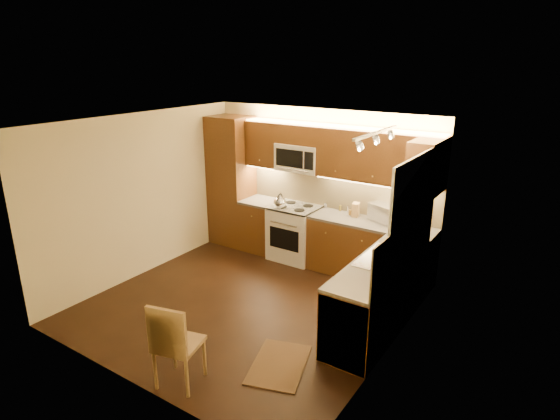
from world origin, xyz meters
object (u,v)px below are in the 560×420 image
Objects in this scene: stove at (295,233)px; soap_bottle at (424,236)px; sink at (385,253)px; dining_chair at (179,342)px; knife_block at (356,210)px; microwave at (300,157)px; kettle at (280,201)px; toaster_oven at (386,213)px.

soap_bottle is (2.24, -0.34, 0.53)m from stove.
sink is 2.65m from dining_chair.
knife_block is 1.15× the size of soap_bottle.
microwave reaches higher than dining_chair.
sink is at bearing 45.43° from dining_chair.
microwave is at bearing 86.75° from dining_chair.
dining_chair is at bearing -80.73° from kettle.
stove is 1.16m from knife_block.
toaster_oven is at bearing 2.35° from microwave.
soap_bottle is (0.24, 0.79, 0.02)m from sink.
microwave is 2.40m from soap_bottle.
microwave reaches higher than knife_block.
toaster_oven is at bearing 7.39° from kettle.
toaster_oven is at bearing 111.22° from sink.
knife_block is 1.32m from soap_bottle.
microwave is 3.78m from dining_chair.
microwave reaches higher than toaster_oven.
knife_block is 3.58m from dining_chair.
toaster_oven is 2.37× the size of soap_bottle.
dining_chair is at bearing -107.66° from knife_block.
dining_chair is at bearing -80.98° from toaster_oven.
stove is 2.33m from soap_bottle.
dining_chair is at bearing -120.16° from sink.
sink reaches higher than dining_chair.
microwave is at bearing 168.71° from knife_block.
soap_bottle reaches higher than sink.
dining_chair is (0.69, -3.51, -1.23)m from microwave.
toaster_oven reaches higher than soap_bottle.
knife_block reaches higher than stove.
toaster_oven is 0.46× the size of dining_chair.
microwave reaches higher than kettle.
stove is 1.61m from toaster_oven.
microwave is 1.71× the size of toaster_oven.
knife_block is (-0.99, 1.28, 0.03)m from sink.
toaster_oven is at bearing 7.51° from stove.
sink is 1.42m from toaster_oven.
toaster_oven is 2.05× the size of knife_block.
toaster_oven is (1.49, 0.20, 0.57)m from stove.
microwave is 3.52× the size of knife_block.
sink is at bearing -64.86° from knife_block.
stove is 1.21× the size of microwave.
stove is 1.07× the size of sink.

